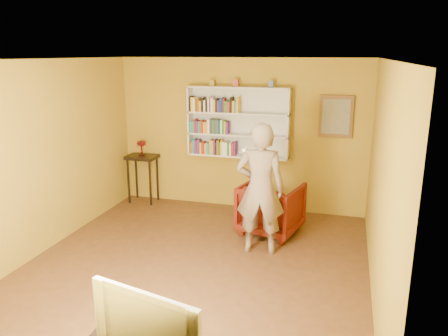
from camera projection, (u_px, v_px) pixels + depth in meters
The scene contains 15 objects.
room_shell at pixel (193, 195), 5.59m from camera, with size 5.30×5.80×2.88m.
bookshelf at pixel (239, 122), 7.68m from camera, with size 1.80×0.29×1.23m.
books_row_lower at pixel (214, 147), 7.82m from camera, with size 0.84×0.19×0.27m.
books_row_middle at pixel (210, 127), 7.74m from camera, with size 0.70×0.19×0.25m.
books_row_upper at pixel (214, 105), 7.62m from camera, with size 0.89×0.19×0.27m.
ornament_left at pixel (212, 83), 7.58m from camera, with size 0.08×0.08×0.11m, color olive.
ornament_centre at pixel (236, 83), 7.46m from camera, with size 0.09×0.09×0.12m, color #A94638.
ornament_right at pixel (271, 84), 7.30m from camera, with size 0.08×0.08×0.12m, color #4A5D7B.
framed_painting at pixel (336, 116), 7.25m from camera, with size 0.55×0.05×0.70m.
console_table at pixel (142, 164), 8.23m from camera, with size 0.56×0.42×0.91m.
ruby_lustre at pixel (141, 145), 8.14m from camera, with size 0.17×0.18×0.28m.
armchair at pixel (271, 208), 6.88m from camera, with size 0.87×0.89×0.81m, color #490905.
person at pixel (260, 189), 6.08m from camera, with size 0.68×0.45×1.88m, color #7E6B5C.
game_remote at pixel (245, 149), 5.73m from camera, with size 0.04×0.15×0.04m, color white.
television at pixel (154, 319), 3.44m from camera, with size 1.01×0.13×0.58m, color black.
Camera 1 is at (1.83, -5.01, 2.78)m, focal length 35.00 mm.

